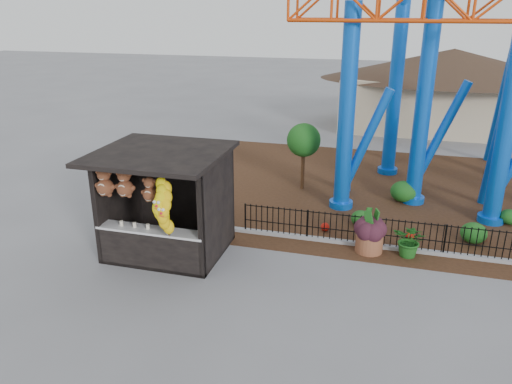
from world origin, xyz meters
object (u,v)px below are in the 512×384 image
(terracotta_planter, at_px, (369,242))
(roller_coaster, at_px, (467,18))
(prize_booth, at_px, (162,206))
(potted_plant, at_px, (411,240))

(terracotta_planter, bearing_deg, roller_coaster, 66.35)
(prize_booth, relative_size, potted_plant, 3.40)
(roller_coaster, height_order, terracotta_planter, roller_coaster)
(terracotta_planter, bearing_deg, potted_plant, 0.00)
(potted_plant, bearing_deg, roller_coaster, 98.39)
(prize_booth, xyz_separation_m, roller_coaster, (8.12, 7.33, 4.91))
(prize_booth, distance_m, potted_plant, 7.15)
(roller_coaster, height_order, potted_plant, roller_coaster)
(terracotta_planter, bearing_deg, prize_booth, -162.47)
(roller_coaster, xyz_separation_m, terracotta_planter, (-2.42, -5.53, -6.13))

